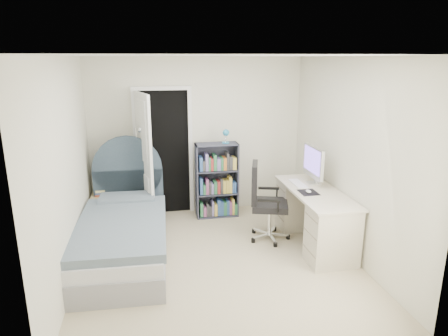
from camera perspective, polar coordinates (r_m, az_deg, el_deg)
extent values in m
cube|color=tan|center=(5.21, -0.93, -13.24)|extent=(3.40, 3.60, 0.05)
cube|color=white|center=(4.57, -1.07, 16.06)|extent=(3.40, 3.60, 0.05)
cube|color=silver|center=(6.49, -3.83, 4.53)|extent=(3.40, 0.05, 2.50)
cube|color=silver|center=(3.05, 5.09, -8.30)|extent=(3.40, 0.05, 2.50)
cube|color=silver|center=(4.76, -21.91, -0.62)|extent=(0.05, 3.60, 2.50)
cube|color=silver|center=(5.30, 17.69, 1.34)|extent=(0.05, 3.60, 2.50)
cube|color=black|center=(6.47, -8.59, 2.09)|extent=(0.80, 0.01, 2.00)
cube|color=white|center=(6.45, -12.40, 1.84)|extent=(0.06, 0.06, 2.00)
cube|color=white|center=(6.48, -4.78, 2.22)|extent=(0.06, 0.06, 2.00)
cube|color=white|center=(6.29, -8.96, 11.20)|extent=(0.92, 0.06, 0.06)
cube|color=white|center=(6.07, -11.27, 1.06)|extent=(0.23, 0.79, 2.00)
cube|color=gray|center=(5.33, -14.08, -11.04)|extent=(1.12, 2.21, 0.28)
cube|color=silver|center=(5.24, -14.23, -8.92)|extent=(1.10, 2.16, 0.17)
cube|color=slate|center=(5.09, -14.44, -8.08)|extent=(1.15, 1.88, 0.11)
cube|color=slate|center=(5.90, -13.66, -4.48)|extent=(0.79, 0.46, 0.13)
cube|color=#33424F|center=(6.25, -13.37, -4.06)|extent=(1.03, 0.11, 0.87)
cylinder|color=#33424F|center=(6.13, -13.61, -0.23)|extent=(1.03, 0.11, 1.03)
cylinder|color=#DCC387|center=(6.28, -18.15, -6.24)|extent=(0.03, 0.03, 0.48)
cylinder|color=#DCC387|center=(6.58, -17.83, -5.22)|extent=(0.03, 0.03, 0.48)
cylinder|color=#DCC387|center=(6.24, -15.21, -6.13)|extent=(0.03, 0.03, 0.48)
cylinder|color=#DCC387|center=(6.54, -15.03, -5.10)|extent=(0.03, 0.03, 0.48)
cube|color=#DCC387|center=(6.33, -16.71, -3.77)|extent=(0.38, 0.38, 0.03)
cube|color=#DCC387|center=(6.43, -16.51, -6.26)|extent=(0.34, 0.34, 0.02)
cube|color=#B24C33|center=(6.33, -17.16, -3.53)|extent=(0.15, 0.21, 0.03)
cube|color=#3F598C|center=(6.32, -17.18, -3.28)|extent=(0.14, 0.20, 0.03)
cube|color=#D8CC7F|center=(6.31, -17.20, -3.02)|extent=(0.13, 0.19, 0.03)
cylinder|color=silver|center=(6.41, -11.72, -7.53)|extent=(0.22, 0.22, 0.02)
cylinder|color=silver|center=(6.16, -12.10, -1.13)|extent=(0.02, 0.02, 1.49)
sphere|color=silver|center=(5.95, -11.86, 5.37)|extent=(0.09, 0.09, 0.09)
cube|color=#383B4C|center=(6.31, -3.94, -1.92)|extent=(0.02, 0.29, 1.19)
cube|color=#383B4C|center=(6.42, 1.81, -1.59)|extent=(0.02, 0.29, 1.19)
cube|color=#383B4C|center=(6.21, -1.07, 3.43)|extent=(0.67, 0.29, 0.02)
cube|color=#383B4C|center=(6.55, -1.02, -6.67)|extent=(0.67, 0.29, 0.02)
cube|color=#383B4C|center=(6.49, -1.25, -1.40)|extent=(0.67, 0.01, 1.19)
cube|color=#383B4C|center=(6.42, -1.03, -3.59)|extent=(0.63, 0.27, 0.02)
cube|color=#383B4C|center=(6.31, -1.05, -0.31)|extent=(0.63, 0.27, 0.02)
cylinder|color=teal|center=(6.23, 0.23, 3.66)|extent=(0.11, 0.11, 0.02)
cylinder|color=silver|center=(6.21, 0.23, 4.35)|extent=(0.02, 0.02, 0.15)
sphere|color=teal|center=(6.17, 0.29, 5.08)|extent=(0.11, 0.11, 0.11)
cube|color=#337F4C|center=(6.45, -3.30, -5.81)|extent=(0.04, 0.20, 0.22)
cube|color=#994C7F|center=(6.47, -2.84, -6.07)|extent=(0.04, 0.20, 0.15)
cube|color=#3F3F3F|center=(6.47, -2.45, -5.85)|extent=(0.03, 0.20, 0.20)
cube|color=#3F3F3F|center=(6.48, -2.07, -5.99)|extent=(0.04, 0.20, 0.16)
cube|color=#7F72B2|center=(6.47, -1.69, -5.66)|extent=(0.03, 0.20, 0.23)
cube|color=#D8BF4C|center=(6.49, -1.29, -5.81)|extent=(0.05, 0.20, 0.19)
cube|color=#335999|center=(6.48, -0.83, -5.51)|extent=(0.05, 0.20, 0.26)
cube|color=#335999|center=(6.50, -0.39, -5.60)|extent=(0.04, 0.20, 0.23)
cube|color=#337F4C|center=(6.51, 0.05, -5.61)|extent=(0.05, 0.20, 0.22)
cube|color=#335999|center=(6.51, 0.47, -5.51)|extent=(0.04, 0.20, 0.23)
cube|color=#994C7F|center=(6.52, 0.84, -5.57)|extent=(0.04, 0.20, 0.21)
cube|color=#D8BF4C|center=(6.52, 1.19, -5.35)|extent=(0.03, 0.20, 0.26)
cube|color=#337F4C|center=(6.55, 1.61, -5.69)|extent=(0.05, 0.20, 0.17)
cube|color=#335999|center=(6.32, -3.35, -2.52)|extent=(0.05, 0.20, 0.26)
cube|color=#337F4C|center=(6.34, -2.91, -2.93)|extent=(0.04, 0.20, 0.16)
cube|color=#994C7F|center=(6.33, -2.50, -2.54)|extent=(0.04, 0.20, 0.24)
cube|color=#3F3F3F|center=(6.35, -2.12, -2.70)|extent=(0.03, 0.20, 0.20)
cube|color=#7F72B2|center=(6.36, -1.76, -2.82)|extent=(0.04, 0.20, 0.17)
cube|color=#337F4C|center=(6.36, -1.32, -2.66)|extent=(0.05, 0.20, 0.20)
cube|color=#B23333|center=(6.37, -0.87, -2.65)|extent=(0.04, 0.20, 0.19)
cube|color=#3F3F3F|center=(6.37, -0.47, -2.47)|extent=(0.03, 0.20, 0.23)
cube|color=#D8BF4C|center=(6.38, -0.04, -2.55)|extent=(0.05, 0.20, 0.20)
cube|color=#D8BF4C|center=(6.39, 0.38, -2.53)|extent=(0.04, 0.20, 0.20)
cube|color=#D8BF4C|center=(6.39, 0.79, -2.28)|extent=(0.05, 0.20, 0.26)
cube|color=#335999|center=(6.41, 1.17, -2.62)|extent=(0.03, 0.20, 0.17)
cube|color=#335999|center=(6.42, 1.47, -2.60)|extent=(0.03, 0.20, 0.17)
cube|color=#335999|center=(6.22, -3.39, 0.67)|extent=(0.05, 0.20, 0.22)
cube|color=#3F3F3F|center=(6.23, -2.97, 0.43)|extent=(0.03, 0.20, 0.16)
cube|color=#7F72B2|center=(6.22, -2.56, 0.92)|extent=(0.04, 0.20, 0.27)
cube|color=#337F4C|center=(6.24, -2.18, 0.68)|extent=(0.03, 0.20, 0.21)
cube|color=#B23333|center=(6.24, -1.83, 0.62)|extent=(0.04, 0.20, 0.19)
cube|color=#337F4C|center=(6.24, -1.39, 0.88)|extent=(0.05, 0.20, 0.25)
cube|color=#7F72B2|center=(6.26, -0.87, 0.65)|extent=(0.06, 0.20, 0.19)
cube|color=#337F4C|center=(6.27, -0.39, 0.69)|extent=(0.04, 0.20, 0.19)
cube|color=orange|center=(6.28, 0.02, 0.72)|extent=(0.05, 0.20, 0.19)
cube|color=#3F3F3F|center=(6.28, 0.42, 1.07)|extent=(0.03, 0.20, 0.27)
cube|color=#3F3F3F|center=(6.30, 0.85, 0.81)|extent=(0.05, 0.20, 0.20)
cube|color=#D8BF4C|center=(6.31, 1.37, 0.78)|extent=(0.06, 0.20, 0.19)
cube|color=beige|center=(5.47, 12.96, -3.32)|extent=(0.63, 1.58, 0.03)
cube|color=beige|center=(5.14, 15.22, -9.33)|extent=(0.58, 0.42, 0.74)
cube|color=beige|center=(6.08, 10.64, -5.11)|extent=(0.58, 0.42, 0.74)
cube|color=silver|center=(5.78, 12.68, -2.07)|extent=(0.17, 0.17, 0.01)
cube|color=silver|center=(5.75, 13.04, -0.91)|extent=(0.03, 0.06, 0.23)
cube|color=silver|center=(5.68, 12.67, 0.89)|extent=(0.05, 0.59, 0.42)
cube|color=#7254CD|center=(5.67, 12.44, 1.09)|extent=(0.00, 0.53, 0.34)
cube|color=white|center=(5.69, 10.54, -2.21)|extent=(0.14, 0.42, 0.02)
cube|color=black|center=(5.37, 11.96, -3.43)|extent=(0.23, 0.27, 0.00)
ellipsoid|color=white|center=(5.36, 11.97, -3.26)|extent=(0.06, 0.11, 0.03)
cube|color=silver|center=(5.78, 7.81, -9.41)|extent=(0.28, 0.12, 0.03)
cylinder|color=black|center=(5.80, 9.15, -9.70)|extent=(0.07, 0.07, 0.06)
cube|color=silver|center=(5.89, 6.84, -8.87)|extent=(0.19, 0.25, 0.03)
cylinder|color=black|center=(6.02, 7.21, -8.64)|extent=(0.07, 0.07, 0.06)
cube|color=silver|center=(5.85, 5.35, -9.03)|extent=(0.20, 0.25, 0.03)
cylinder|color=black|center=(5.93, 4.28, -8.95)|extent=(0.07, 0.07, 0.06)
cube|color=silver|center=(5.70, 5.34, -9.69)|extent=(0.28, 0.13, 0.03)
cylinder|color=black|center=(5.64, 4.20, -10.28)|extent=(0.07, 0.07, 0.06)
cube|color=silver|center=(5.66, 6.89, -9.94)|extent=(0.05, 0.28, 0.03)
cylinder|color=black|center=(5.56, 7.34, -10.79)|extent=(0.07, 0.07, 0.06)
cylinder|color=silver|center=(5.69, 6.51, -7.46)|extent=(0.06, 0.06, 0.42)
cube|color=black|center=(5.61, 6.58, -5.29)|extent=(0.60, 0.60, 0.09)
cube|color=black|center=(5.50, 4.39, -2.10)|extent=(0.19, 0.44, 0.55)
cube|color=black|center=(5.31, 6.46, -4.65)|extent=(0.30, 0.12, 0.03)
cube|color=black|center=(5.80, 6.40, -2.89)|extent=(0.30, 0.12, 0.03)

